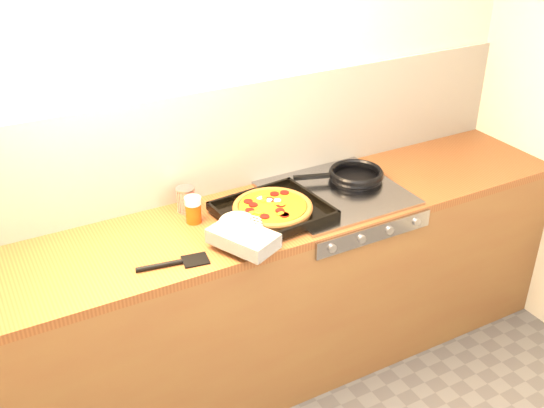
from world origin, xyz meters
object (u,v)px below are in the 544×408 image
frying_pan (355,175)px  tomato_can (186,200)px  juice_glass (193,210)px  pizza_on_tray (264,216)px

frying_pan → tomato_can: 0.83m
tomato_can → juice_glass: juice_glass is taller
tomato_can → juice_glass: (-0.01, -0.10, 0.00)m
pizza_on_tray → juice_glass: juice_glass is taller
pizza_on_tray → frying_pan: bearing=14.3°
pizza_on_tray → frying_pan: 0.59m
frying_pan → juice_glass: (-0.82, 0.02, 0.02)m
pizza_on_tray → tomato_can: tomato_can is taller
pizza_on_tray → tomato_can: 0.36m
tomato_can → juice_glass: 0.10m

